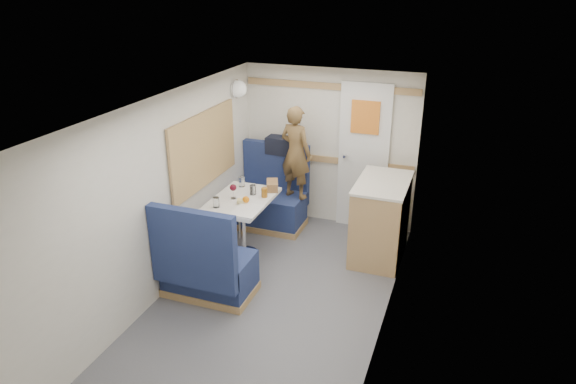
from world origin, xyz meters
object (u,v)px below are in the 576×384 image
at_px(pepper_grinder, 251,190).
at_px(dome_light, 238,89).
at_px(bread_loaf, 272,185).
at_px(tray, 247,211).
at_px(tumbler_mid, 242,182).
at_px(galley_counter, 380,219).
at_px(orange_fruit, 246,200).
at_px(beer_glass, 264,193).
at_px(tumbler_left, 216,202).
at_px(person, 296,153).
at_px(duffel_bag, 284,146).
at_px(bench_far, 271,203).
at_px(cheese_block, 242,201).
at_px(tumbler_right, 253,190).
at_px(bench_near, 206,270).
at_px(dinette_table, 242,211).
at_px(wine_glass, 233,188).

bearing_deg(pepper_grinder, dome_light, 123.04).
bearing_deg(bread_loaf, tray, -92.32).
bearing_deg(tumbler_mid, galley_counter, 7.78).
bearing_deg(galley_counter, dome_light, 170.82).
relative_size(orange_fruit, beer_glass, 0.69).
relative_size(tray, tumbler_left, 3.16).
height_order(person, orange_fruit, person).
relative_size(dome_light, galley_counter, 0.22).
xyz_separation_m(dome_light, beer_glass, (0.61, -0.72, -0.98)).
bearing_deg(duffel_bag, bench_far, -108.77).
height_order(cheese_block, tumbler_mid, tumbler_mid).
relative_size(tray, pepper_grinder, 3.79).
bearing_deg(galley_counter, person, 164.59).
bearing_deg(tumbler_mid, bread_loaf, 6.60).
distance_m(galley_counter, tumbler_right, 1.48).
relative_size(bench_near, person, 0.91).
bearing_deg(person, galley_counter, -178.83).
distance_m(orange_fruit, tumbler_right, 0.28).
xyz_separation_m(dinette_table, pepper_grinder, (0.05, 0.18, 0.20)).
relative_size(dinette_table, tumbler_left, 8.25).
height_order(bench_near, cheese_block, bench_near).
relative_size(wine_glass, beer_glass, 1.55).
relative_size(person, cheese_block, 10.88).
xyz_separation_m(bench_far, tray, (0.20, -1.14, 0.43)).
bearing_deg(duffel_bag, bench_near, -91.10).
relative_size(dome_light, tray, 0.57).
bearing_deg(pepper_grinder, cheese_block, -85.85).
height_order(bench_far, beer_glass, bench_far).
relative_size(dome_light, bread_loaf, 0.85).
bearing_deg(galley_counter, beer_glass, -161.43).
relative_size(orange_fruit, bread_loaf, 0.32).
relative_size(dome_light, tumbler_right, 1.76).
xyz_separation_m(galley_counter, cheese_block, (-1.40, -0.67, 0.29)).
relative_size(duffel_bag, tumbler_left, 4.02).
bearing_deg(wine_glass, tumbler_left, -104.85).
relative_size(bench_far, dome_light, 5.25).
bearing_deg(pepper_grinder, galley_counter, 14.72).
distance_m(tray, tumbler_mid, 0.70).
relative_size(orange_fruit, tumbler_mid, 0.63).
height_order(duffel_bag, tray, duffel_bag).
distance_m(cheese_block, tumbler_mid, 0.50).
distance_m(bench_far, bread_loaf, 0.72).
relative_size(tumbler_mid, tumbler_right, 1.05).
xyz_separation_m(orange_fruit, tumbler_left, (-0.27, -0.18, 0.00)).
distance_m(person, duffel_bag, 0.36).
height_order(dinette_table, orange_fruit, orange_fruit).
height_order(tumbler_mid, tumbler_right, tumbler_mid).
height_order(dome_light, tumbler_right, dome_light).
bearing_deg(orange_fruit, cheese_block, -171.96).
relative_size(dome_light, tumbler_mid, 1.69).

